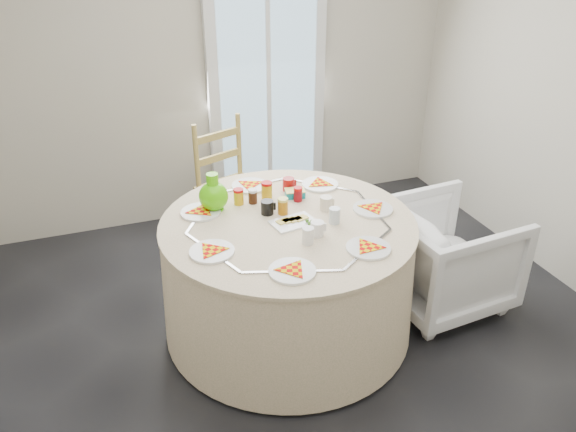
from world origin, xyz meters
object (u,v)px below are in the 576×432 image
object	(u,v)px
green_pitcher	(213,194)
wooden_chair	(234,193)
table	(288,277)
armchair	(445,251)

from	to	relation	value
green_pitcher	wooden_chair	bearing A→B (deg)	86.10
table	green_pitcher	xyz separation A→B (m)	(-0.37, 0.29, 0.49)
table	wooden_chair	distance (m)	1.08
wooden_chair	green_pitcher	xyz separation A→B (m)	(-0.32, -0.78, 0.40)
wooden_chair	armchair	world-z (taller)	wooden_chair
wooden_chair	armchair	size ratio (longest dim) A/B	1.30
wooden_chair	armchair	distance (m)	1.62
wooden_chair	table	bearing A→B (deg)	-108.28
armchair	green_pitcher	size ratio (longest dim) A/B	3.41
wooden_chair	green_pitcher	bearing A→B (deg)	-133.28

